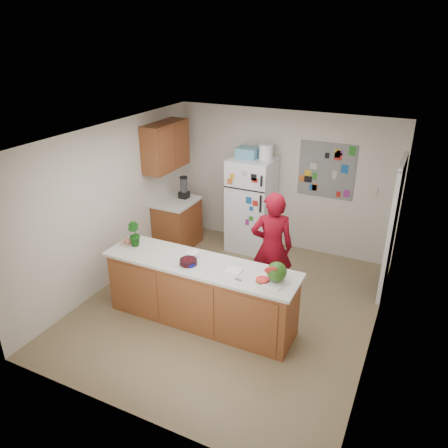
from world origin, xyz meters
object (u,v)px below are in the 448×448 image
at_px(watermelon, 277,272).
at_px(person, 272,248).
at_px(refrigerator, 251,205).
at_px(cherry_bowl, 188,262).

bearing_deg(watermelon, person, 112.92).
height_order(refrigerator, cherry_bowl, refrigerator).
xyz_separation_m(watermelon, cherry_bowl, (-1.18, -0.10, -0.10)).
bearing_deg(person, cherry_bowl, 29.40).
bearing_deg(person, refrigerator, -81.78).
xyz_separation_m(refrigerator, cherry_bowl, (0.13, -2.47, 0.11)).
relative_size(watermelon, cherry_bowl, 1.09).
distance_m(refrigerator, person, 1.68).
bearing_deg(refrigerator, watermelon, -61.14).
bearing_deg(cherry_bowl, watermelon, 4.63).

